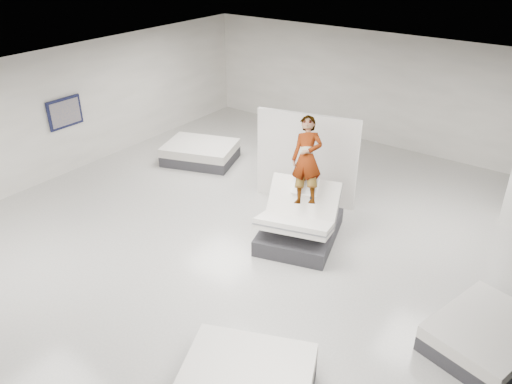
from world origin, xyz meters
TOP-DOWN VIEW (x-y plane):
  - room at (0.00, 0.00)m, footprint 14.00×14.04m
  - hero_bed at (0.62, 1.15)m, footprint 1.90×2.23m
  - person at (0.52, 1.47)m, footprint 1.10×1.86m
  - remote at (0.83, 1.20)m, footprint 0.09×0.15m
  - divider_panel at (-0.16, 2.65)m, footprint 2.31×0.65m
  - flat_bed_right_far at (4.49, 0.22)m, footprint 1.71×2.01m
  - flat_bed_left_far at (-3.63, 2.90)m, footprint 2.20×1.92m
  - wall_poster at (-5.93, 0.50)m, footprint 0.06×0.95m

SIDE VIEW (x-z plane):
  - flat_bed_right_far at x=4.49m, z-range 0.00..0.48m
  - flat_bed_left_far at x=-3.63m, z-range 0.00..0.51m
  - hero_bed at x=0.62m, z-range -0.26..1.04m
  - remote at x=0.83m, z-range 1.02..1.10m
  - divider_panel at x=-0.16m, z-range 0.00..2.13m
  - person at x=0.52m, z-range 0.67..1.88m
  - room at x=0.00m, z-range 0.00..3.20m
  - wall_poster at x=-5.93m, z-range 1.23..1.98m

